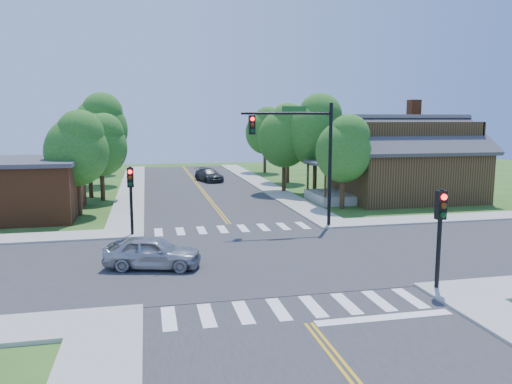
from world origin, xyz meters
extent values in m
plane|color=#2E5019|center=(0.00, 0.00, 0.00)|extent=(100.00, 100.00, 0.00)
cube|color=#2D2D30|center=(0.00, 0.00, 0.02)|extent=(10.00, 90.00, 0.04)
cube|color=#2D2D30|center=(0.00, 0.00, 0.03)|extent=(90.00, 10.00, 0.04)
cube|color=#2D2D30|center=(0.00, 0.00, 0.00)|extent=(10.20, 10.20, 0.06)
cube|color=#9E9B93|center=(6.10, 25.00, 0.07)|extent=(2.20, 40.00, 0.14)
cube|color=#9E9B93|center=(-6.10, 25.00, 0.07)|extent=(2.20, 40.00, 0.14)
cube|color=white|center=(-4.20, 6.20, 0.05)|extent=(0.45, 2.00, 0.01)
cube|color=white|center=(-3.00, 6.20, 0.05)|extent=(0.45, 2.00, 0.01)
cube|color=white|center=(-1.80, 6.20, 0.05)|extent=(0.45, 2.00, 0.01)
cube|color=white|center=(-0.60, 6.20, 0.05)|extent=(0.45, 2.00, 0.01)
cube|color=white|center=(0.60, 6.20, 0.05)|extent=(0.45, 2.00, 0.01)
cube|color=white|center=(1.80, 6.20, 0.05)|extent=(0.45, 2.00, 0.01)
cube|color=white|center=(3.00, 6.20, 0.05)|extent=(0.45, 2.00, 0.01)
cube|color=white|center=(4.20, 6.20, 0.05)|extent=(0.45, 2.00, 0.01)
cube|color=white|center=(-4.20, -6.20, 0.05)|extent=(0.45, 2.00, 0.01)
cube|color=white|center=(-3.00, -6.20, 0.05)|extent=(0.45, 2.00, 0.01)
cube|color=white|center=(-1.80, -6.20, 0.05)|extent=(0.45, 2.00, 0.01)
cube|color=white|center=(-0.60, -6.20, 0.05)|extent=(0.45, 2.00, 0.01)
cube|color=white|center=(0.60, -6.20, 0.05)|extent=(0.45, 2.00, 0.01)
cube|color=white|center=(1.80, -6.20, 0.05)|extent=(0.45, 2.00, 0.01)
cube|color=white|center=(3.00, -6.20, 0.05)|extent=(0.45, 2.00, 0.01)
cube|color=white|center=(4.20, -6.20, 0.05)|extent=(0.45, 2.00, 0.01)
cube|color=gold|center=(-0.10, 26.25, 0.05)|extent=(0.10, 37.50, 0.01)
cube|color=gold|center=(0.10, 26.25, 0.05)|extent=(0.10, 37.50, 0.01)
cube|color=white|center=(2.50, -7.60, 0.00)|extent=(4.60, 0.45, 0.09)
cylinder|color=black|center=(5.60, 5.60, 3.60)|extent=(0.20, 0.20, 7.20)
cylinder|color=black|center=(3.00, 5.60, 6.60)|extent=(5.20, 0.14, 0.14)
cube|color=#19591E|center=(3.40, 5.55, 6.85)|extent=(1.40, 0.04, 0.30)
cube|color=black|center=(1.00, 5.60, 5.98)|extent=(0.34, 0.28, 1.05)
sphere|color=#FF0C0C|center=(1.00, 5.43, 6.29)|extent=(0.22, 0.22, 0.22)
sphere|color=#3F2605|center=(1.00, 5.43, 5.97)|extent=(0.22, 0.22, 0.22)
sphere|color=#05330F|center=(1.00, 5.43, 5.65)|extent=(0.22, 0.22, 0.22)
cylinder|color=black|center=(5.60, -5.60, 1.90)|extent=(0.16, 0.16, 3.80)
cube|color=black|center=(5.60, -5.60, 3.23)|extent=(0.34, 0.28, 1.05)
sphere|color=#FF0C0C|center=(5.60, -5.77, 3.54)|extent=(0.22, 0.22, 0.22)
sphere|color=#3F2605|center=(5.60, -5.77, 3.22)|extent=(0.22, 0.22, 0.22)
sphere|color=#05330F|center=(5.60, -5.77, 2.90)|extent=(0.22, 0.22, 0.22)
cylinder|color=black|center=(-5.60, 5.60, 1.90)|extent=(0.16, 0.16, 3.80)
cube|color=black|center=(-5.60, 5.60, 3.23)|extent=(0.34, 0.28, 1.05)
sphere|color=#FF0C0C|center=(-5.60, 5.43, 3.54)|extent=(0.22, 0.22, 0.22)
sphere|color=#3F2605|center=(-5.60, 5.43, 3.22)|extent=(0.22, 0.22, 0.22)
sphere|color=#05330F|center=(-5.60, 5.43, 2.90)|extent=(0.22, 0.22, 0.22)
cube|color=black|center=(15.20, 14.20, 2.00)|extent=(10.00, 8.00, 4.00)
cube|color=#9E9B93|center=(8.90, 14.20, 0.35)|extent=(2.60, 4.50, 0.70)
cylinder|color=black|center=(7.80, 12.20, 1.60)|extent=(0.18, 0.18, 2.50)
cylinder|color=black|center=(7.80, 16.20, 1.60)|extent=(0.18, 0.18, 2.50)
cube|color=#38383D|center=(8.90, 14.20, 2.95)|extent=(2.80, 4.80, 0.18)
cube|color=brown|center=(17.70, 17.70, 3.55)|extent=(0.90, 0.90, 7.11)
cylinder|color=#382314|center=(8.67, 11.11, 1.24)|extent=(0.34, 0.34, 2.47)
ellipsoid|color=#215418|center=(8.67, 11.11, 4.03)|extent=(3.90, 3.71, 4.29)
sphere|color=#215418|center=(8.97, 10.91, 5.20)|extent=(2.86, 2.86, 2.86)
cylinder|color=#382314|center=(9.07, 18.16, 1.57)|extent=(0.34, 0.34, 3.13)
ellipsoid|color=#215418|center=(9.07, 18.16, 5.11)|extent=(4.95, 4.70, 5.44)
sphere|color=#215418|center=(9.37, 17.96, 6.60)|extent=(3.63, 3.63, 3.63)
cylinder|color=#382314|center=(8.91, 25.83, 1.37)|extent=(0.34, 0.34, 2.75)
ellipsoid|color=#215418|center=(8.91, 25.83, 4.48)|extent=(4.34, 4.12, 4.77)
sphere|color=#215418|center=(9.21, 25.63, 5.78)|extent=(3.18, 3.18, 3.18)
cylinder|color=#382314|center=(8.87, 35.46, 1.44)|extent=(0.34, 0.34, 2.88)
ellipsoid|color=#215418|center=(8.87, 35.46, 4.70)|extent=(4.55, 4.32, 5.00)
sphere|color=#215418|center=(9.17, 35.26, 6.06)|extent=(3.33, 3.33, 3.33)
cylinder|color=#382314|center=(-9.14, 12.58, 1.28)|extent=(0.34, 0.34, 2.57)
ellipsoid|color=#215418|center=(-9.14, 12.58, 4.19)|extent=(4.05, 3.85, 4.46)
sphere|color=#215418|center=(-8.84, 12.38, 5.41)|extent=(2.97, 2.97, 2.97)
cylinder|color=#382314|center=(-9.18, 20.25, 1.26)|extent=(0.34, 0.34, 2.51)
ellipsoid|color=#215418|center=(-9.18, 20.25, 4.10)|extent=(3.96, 3.77, 4.36)
sphere|color=#215418|center=(-8.88, 20.05, 5.29)|extent=(2.91, 2.91, 2.91)
cylinder|color=#382314|center=(-8.95, 27.91, 1.63)|extent=(0.34, 0.34, 3.27)
ellipsoid|color=#215418|center=(-8.95, 27.91, 5.33)|extent=(5.16, 4.90, 5.67)
sphere|color=#215418|center=(-8.65, 27.71, 6.88)|extent=(3.78, 3.78, 3.78)
cylinder|color=#382314|center=(-9.32, 37.26, 1.33)|extent=(0.34, 0.34, 2.66)
ellipsoid|color=#215418|center=(-9.32, 37.26, 4.35)|extent=(4.21, 4.00, 4.63)
sphere|color=#215418|center=(-9.02, 37.06, 5.61)|extent=(3.08, 3.08, 3.08)
cylinder|color=#382314|center=(6.76, 19.56, 1.42)|extent=(0.34, 0.34, 2.85)
ellipsoid|color=#215418|center=(6.76, 19.56, 4.64)|extent=(4.49, 4.27, 4.94)
sphere|color=#215418|center=(7.06, 19.36, 5.99)|extent=(3.30, 3.30, 3.30)
cylinder|color=#382314|center=(-8.12, 18.40, 1.26)|extent=(0.34, 0.34, 2.52)
ellipsoid|color=#215418|center=(-8.12, 18.40, 4.11)|extent=(3.97, 3.77, 4.37)
sphere|color=#215418|center=(-7.82, 18.20, 5.30)|extent=(2.91, 2.91, 2.91)
imported|color=#A6A7AD|center=(-4.60, -0.58, 0.69)|extent=(3.69, 4.88, 1.38)
imported|color=#2A2D2F|center=(1.39, 28.51, 0.64)|extent=(4.03, 5.34, 1.29)
camera|label=1|loc=(-4.74, -21.47, 6.31)|focal=35.00mm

